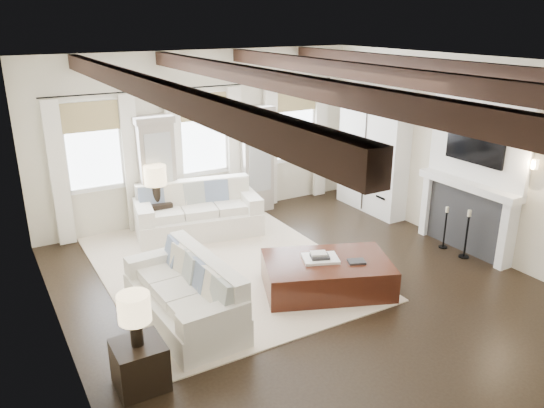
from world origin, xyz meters
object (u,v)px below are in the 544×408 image
side_table_front (140,365)px  sofa_back (198,214)px  sofa_left (188,296)px  ottoman (327,275)px  side_table_back (158,219)px

side_table_front → sofa_back: bearing=59.1°
sofa_left → ottoman: size_ratio=1.15×
ottoman → side_table_back: (-1.43, 3.19, 0.09)m
side_table_front → sofa_left: bearing=46.2°
sofa_back → ottoman: 3.04m
side_table_front → side_table_back: bearing=68.5°
sofa_left → side_table_front: 1.36m
side_table_front → ottoman: bearing=13.8°
ottoman → side_table_front: 3.06m
sofa_left → side_table_front: sofa_left is taller
side_table_front → side_table_back: 4.21m
sofa_left → ottoman: sofa_left is taller
sofa_left → sofa_back: bearing=64.9°
ottoman → sofa_left: bearing=-164.9°
sofa_back → side_table_front: 4.28m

